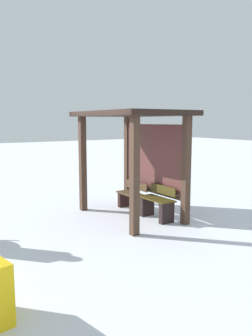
% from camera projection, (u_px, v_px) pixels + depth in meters
% --- Properties ---
extents(ground_plane, '(60.00, 60.00, 0.00)m').
position_uv_depth(ground_plane, '(130.00, 216.00, 8.15)').
color(ground_plane, white).
extents(bus_shelter, '(2.79, 1.83, 2.50)m').
position_uv_depth(bus_shelter, '(137.00, 136.00, 7.99)').
color(bus_shelter, '#443023').
rests_on(bus_shelter, ground).
extents(bench_left_inside, '(0.94, 0.37, 0.71)m').
position_uv_depth(bench_left_inside, '(132.00, 198.00, 8.76)').
color(bench_left_inside, '#4F3923').
rests_on(bench_left_inside, ground).
extents(bench_center_inside, '(0.94, 0.41, 0.78)m').
position_uv_depth(bench_center_inside, '(157.00, 205.00, 7.89)').
color(bench_center_inside, '#433814').
rests_on(bench_center_inside, ground).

